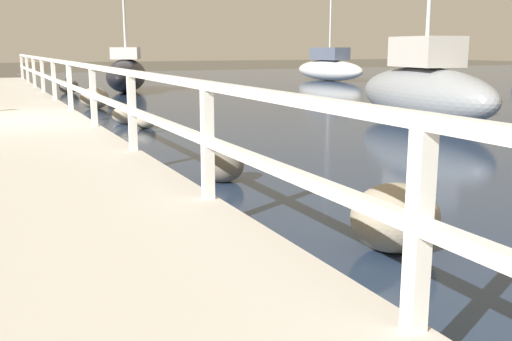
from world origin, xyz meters
name	(u,v)px	position (x,y,z in m)	size (l,w,h in m)	color
ground_plane	(1,136)	(0.00, 0.00, 0.00)	(120.00, 120.00, 0.00)	#4C473D
dock_walkway	(0,128)	(0.00, 0.00, 0.14)	(3.30, 36.00, 0.29)	beige
railing	(80,80)	(1.55, 0.00, 1.04)	(0.10, 32.50, 1.10)	white
boulder_far_strip	(124,115)	(2.59, 0.82, 0.20)	(0.54, 0.49, 0.41)	gray
boulder_mid_strip	(395,218)	(2.74, -8.63, 0.29)	(0.77, 0.69, 0.58)	gray
boulder_upstream	(223,166)	(2.41, -5.58, 0.20)	(0.54, 0.49, 0.41)	#666056
boulder_downstream	(146,121)	(2.83, -0.13, 0.16)	(0.42, 0.38, 0.31)	gray
boulder_water_edge	(95,98)	(2.61, 4.51, 0.30)	(0.80, 0.72, 0.60)	gray
boulder_near_dock	(69,86)	(2.77, 10.82, 0.26)	(0.71, 0.63, 0.53)	#666056
sailboat_black	(127,73)	(4.89, 10.51, 0.70)	(2.99, 5.33, 7.28)	black
sailboat_white	(329,67)	(16.11, 14.03, 0.67)	(2.09, 4.95, 6.79)	white
sailboat_gray	(424,89)	(8.76, -1.86, 0.76)	(1.89, 4.79, 8.06)	gray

